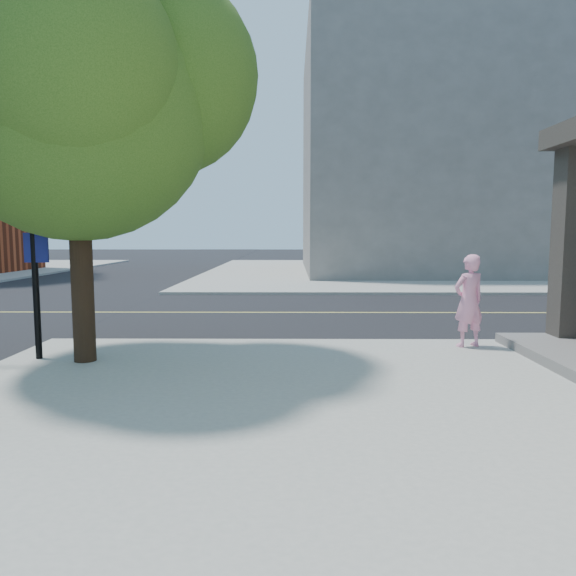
{
  "coord_description": "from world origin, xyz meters",
  "views": [
    {
      "loc": [
        4.16,
        -10.93,
        2.35
      ],
      "look_at": [
        4.07,
        -0.83,
        1.3
      ],
      "focal_mm": 32.48,
      "sensor_mm": 36.0,
      "label": 1
    }
  ],
  "objects": [
    {
      "name": "road_ew",
      "position": [
        0.0,
        4.5,
        0.01
      ],
      "size": [
        140.0,
        9.0,
        0.01
      ],
      "primitive_type": "cube",
      "color": "black",
      "rests_on": "ground"
    },
    {
      "name": "street_tree",
      "position": [
        0.63,
        -1.94,
        5.07
      ],
      "size": [
        5.78,
        5.25,
        7.67
      ],
      "rotation": [
        0.0,
        0.0,
        0.12
      ],
      "color": "black",
      "rests_on": "sidewalk_se"
    },
    {
      "name": "ground",
      "position": [
        0.0,
        0.0,
        0.0
      ],
      "size": [
        140.0,
        140.0,
        0.0
      ],
      "primitive_type": "plane",
      "color": "black",
      "rests_on": "ground"
    },
    {
      "name": "man_on_phone",
      "position": [
        7.65,
        -0.71,
        1.04
      ],
      "size": [
        0.78,
        0.64,
        1.83
      ],
      "primitive_type": "imported",
      "rotation": [
        0.0,
        0.0,
        3.5
      ],
      "color": "pink",
      "rests_on": "sidewalk_se"
    },
    {
      "name": "sidewalk_ne",
      "position": [
        13.5,
        21.5,
        0.06
      ],
      "size": [
        29.0,
        25.0,
        0.12
      ],
      "primitive_type": "cube",
      "color": "#99988F",
      "rests_on": "ground"
    },
    {
      "name": "filler_ne",
      "position": [
        14.0,
        22.0,
        7.12
      ],
      "size": [
        18.0,
        16.0,
        14.0
      ],
      "primitive_type": "cube",
      "color": "slate",
      "rests_on": "sidewalk_ne"
    }
  ]
}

